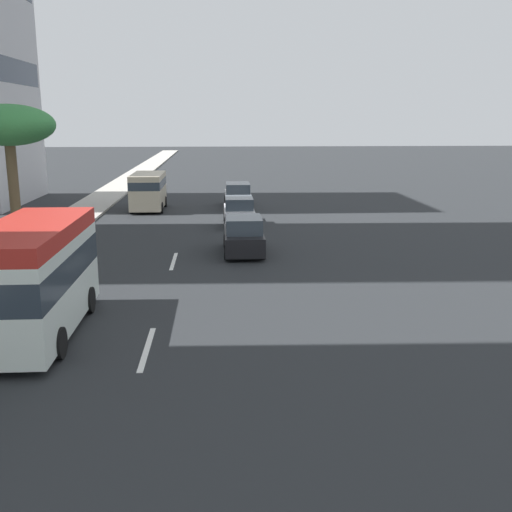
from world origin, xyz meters
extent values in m
plane|color=#26282B|center=(31.50, 0.00, 0.00)|extent=(198.00, 198.00, 0.00)
cube|color=#B2ADA3|center=(31.50, 6.89, 0.07)|extent=(162.00, 2.77, 0.15)
cube|color=silver|center=(13.23, 0.00, 0.01)|extent=(3.20, 0.16, 0.01)
cube|color=silver|center=(23.43, 0.00, 0.01)|extent=(3.20, 0.16, 0.01)
cube|color=silver|center=(14.59, 3.28, 1.49)|extent=(6.53, 2.29, 2.51)
cube|color=#B2261E|center=(14.59, 3.28, 2.98)|extent=(6.53, 2.29, 0.48)
cube|color=#28333D|center=(14.59, 3.28, 1.96)|extent=(6.54, 2.30, 0.84)
cylinder|color=black|center=(12.70, 2.19, 0.42)|extent=(0.84, 0.26, 0.84)
cylinder|color=black|center=(16.48, 2.19, 0.42)|extent=(0.84, 0.26, 0.84)
cylinder|color=black|center=(16.48, 4.37, 0.42)|extent=(0.84, 0.26, 0.84)
cube|color=black|center=(24.91, -3.12, 0.60)|extent=(4.11, 1.75, 0.84)
cube|color=#38424C|center=(24.71, -3.12, 1.37)|extent=(2.26, 1.61, 0.69)
cylinder|color=black|center=(26.19, -2.32, 0.32)|extent=(0.64, 0.22, 0.64)
cylinder|color=black|center=(26.19, -3.92, 0.32)|extent=(0.64, 0.22, 0.64)
cylinder|color=black|center=(23.64, -2.32, 0.32)|extent=(0.64, 0.22, 0.64)
cylinder|color=black|center=(23.64, -3.92, 0.32)|extent=(0.64, 0.22, 0.64)
cube|color=silver|center=(32.52, -3.17, 0.57)|extent=(4.13, 1.70, 0.80)
cube|color=#38424C|center=(32.32, -3.17, 1.30)|extent=(2.27, 1.57, 0.65)
cylinder|color=black|center=(33.80, -2.39, 0.32)|extent=(0.64, 0.22, 0.64)
cylinder|color=black|center=(33.80, -3.96, 0.32)|extent=(0.64, 0.22, 0.64)
cylinder|color=black|center=(31.24, -2.39, 0.32)|extent=(0.64, 0.22, 0.64)
cylinder|color=black|center=(31.24, -3.96, 0.32)|extent=(0.64, 0.22, 0.64)
cube|color=white|center=(39.55, -3.33, 0.60)|extent=(4.62, 1.76, 0.84)
cube|color=#38424C|center=(39.32, -3.33, 1.36)|extent=(2.54, 1.62, 0.69)
cylinder|color=black|center=(40.98, -2.52, 0.32)|extent=(0.64, 0.22, 0.64)
cylinder|color=black|center=(40.98, -4.13, 0.32)|extent=(0.64, 0.22, 0.64)
cylinder|color=black|center=(38.11, -2.52, 0.32)|extent=(0.64, 0.22, 0.64)
cylinder|color=black|center=(38.11, -4.13, 0.32)|extent=(0.64, 0.22, 0.64)
cube|color=beige|center=(38.61, 2.75, 1.33)|extent=(4.80, 2.02, 2.26)
cube|color=#2D3842|center=(38.61, 2.75, 1.82)|extent=(4.81, 2.03, 0.54)
cylinder|color=black|center=(37.17, 1.79, 0.36)|extent=(0.72, 0.24, 0.72)
cylinder|color=black|center=(37.17, 3.71, 0.36)|extent=(0.72, 0.24, 0.72)
cylinder|color=black|center=(40.05, 1.79, 0.36)|extent=(0.72, 0.24, 0.72)
cylinder|color=black|center=(40.05, 3.71, 0.36)|extent=(0.72, 0.24, 0.72)
cylinder|color=brown|center=(24.96, 7.05, 2.68)|extent=(0.46, 0.46, 5.06)
ellipsoid|color=#388442|center=(24.96, 7.05, 5.80)|extent=(3.98, 3.98, 1.79)
cube|color=#2D3847|center=(42.79, 12.10, 9.28)|extent=(10.11, 0.08, 1.72)
camera|label=1|loc=(-2.22, -2.00, 6.11)|focal=42.15mm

